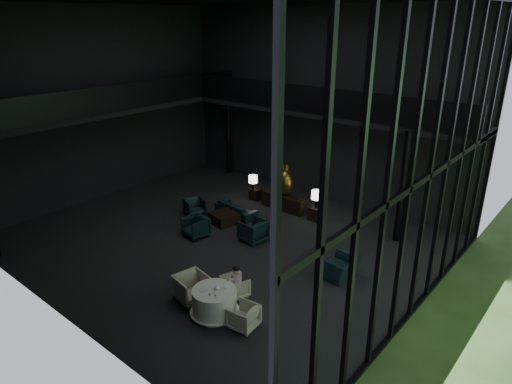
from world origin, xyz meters
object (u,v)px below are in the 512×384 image
Objects in this scene: dining_table at (215,303)px; lounge_armchair_west at (195,206)px; side_table_right at (316,214)px; console at (284,202)px; coffee_table at (224,218)px; table_lamp_left at (253,180)px; lounge_armchair_south at (196,225)px; window_armchair at (340,264)px; dining_chair_west at (191,285)px; bronze_urn at (286,182)px; lounge_armchair_east at (253,228)px; side_table_left at (256,194)px; child at (236,276)px; dining_chair_east at (243,317)px; table_lamp_right at (317,196)px; sofa at (236,208)px; dining_chair_north at (235,286)px.

lounge_armchair_west is at bearing 141.69° from dining_table.
console is at bearing 179.42° from side_table_right.
table_lamp_left is at bearing 104.24° from coffee_table.
lounge_armchair_south is at bearing -81.07° from table_lamp_left.
window_armchair reaches higher than coffee_table.
side_table_right is 3.61m from coffee_table.
table_lamp_left is 7.64m from dining_chair_west.
bronze_urn reaches higher than lounge_armchair_east.
lounge_armchair_east reaches higher than dining_table.
lounge_armchair_west is (-0.80, -2.88, 0.13)m from side_table_left.
lounge_armchair_east is 1.89m from coffee_table.
side_table_left is 7.62m from child.
dining_chair_east is at bearing -102.92° from lounge_armchair_west.
side_table_right is at bearing -4.35° from bronze_urn.
lounge_armchair_south is at bearing -122.75° from table_lamp_right.
child is (-1.62, -2.95, 0.32)m from window_armchair.
dining_table is 0.97m from child.
side_table_right is 0.55× the size of lounge_armchair_east.
bronze_urn reaches higher than side_table_right.
sofa is at bearing -117.73° from lounge_armchair_east.
dining_chair_west is at bearing -74.89° from bronze_urn.
lounge_armchair_south is 4.34m from child.
side_table_left is 3.94m from lounge_armchair_east.
table_lamp_left reaches higher than sofa.
console is 1.61m from side_table_left.
window_armchair is (5.58, -1.39, 0.12)m from sofa.
lounge_armchair_east reaches higher than lounge_armchair_west.
bronze_urn is 1.85m from side_table_right.
console is at bearing -158.93° from lounge_armchair_east.
sofa reaches higher than side_table_right.
lounge_armchair_east is (2.45, -3.07, 0.24)m from side_table_left.
sofa is at bearing -121.46° from bronze_urn.
lounge_armchair_west is 6.01m from dining_chair_north.
child is at bearing -53.28° from table_lamp_left.
bronze_urn reaches higher than table_lamp_right.
lounge_armchair_east is 1.13× the size of lounge_armchair_south.
lounge_armchair_south is 0.92× the size of dining_chair_west.
bronze_urn is 2.06× the size of dining_chair_north.
dining_table reaches higher than dining_chair_north.
table_lamp_right is at bearing -132.07° from window_armchair.
lounge_armchair_west is 1.18× the size of child.
coffee_table is (0.63, -2.47, -0.75)m from table_lamp_left.
sofa is 1.23× the size of dining_table.
bronze_urn is 2.29m from sofa.
child is (0.16, -0.11, 0.45)m from dining_chair_north.
sofa is at bearing -148.07° from side_table_right.
bronze_urn is 3.26m from lounge_armchair_east.
console is 1.73m from table_lamp_left.
table_lamp_right reaches higher than dining_chair_north.
dining_chair_west is (2.99, -5.15, 0.14)m from sofa.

